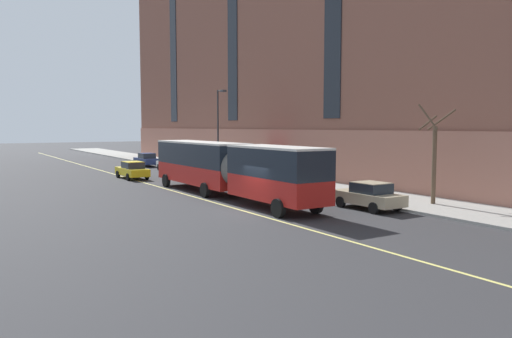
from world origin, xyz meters
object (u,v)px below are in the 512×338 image
at_px(parked_car_darkgray_2, 196,168).
at_px(parked_car_green_7, 293,184).
at_px(city_bus, 227,166).
at_px(parked_car_navy_3, 146,160).
at_px(parked_car_darkgray_5, 243,176).
at_px(street_lamp, 219,124).
at_px(parked_car_white_4, 171,163).
at_px(parked_car_champagne_1, 369,196).
at_px(street_tree_mid_block, 434,156).
at_px(taxi_cab, 132,170).

bearing_deg(parked_car_darkgray_2, parked_car_green_7, -89.92).
distance_m(city_bus, parked_car_navy_3, 28.25).
bearing_deg(parked_car_darkgray_5, street_lamp, 75.94).
bearing_deg(parked_car_white_4, parked_car_green_7, -90.30).
height_order(city_bus, parked_car_darkgray_5, city_bus).
bearing_deg(parked_car_navy_3, parked_car_darkgray_2, -89.74).
bearing_deg(parked_car_white_4, parked_car_navy_3, 91.60).
bearing_deg(parked_car_navy_3, parked_car_green_7, -89.84).
xyz_separation_m(parked_car_champagne_1, parked_car_navy_3, (-0.27, 36.17, -0.00)).
distance_m(parked_car_darkgray_5, street_tree_mid_block, 15.62).
relative_size(parked_car_navy_3, parked_car_white_4, 0.93).
distance_m(parked_car_navy_3, parked_car_white_4, 7.18).
bearing_deg(parked_car_darkgray_5, parked_car_champagne_1, -88.92).
bearing_deg(city_bus, street_tree_mid_block, -47.39).
relative_size(city_bus, parked_car_darkgray_2, 3.91).
relative_size(parked_car_white_4, parked_car_green_7, 1.03).
relative_size(city_bus, parked_car_white_4, 3.98).
relative_size(parked_car_navy_3, street_lamp, 0.55).
height_order(parked_car_white_4, street_lamp, street_lamp).
bearing_deg(parked_car_darkgray_2, parked_car_navy_3, 90.26).
relative_size(parked_car_darkgray_2, parked_car_white_4, 1.02).
height_order(parked_car_darkgray_2, parked_car_white_4, same).
height_order(parked_car_champagne_1, street_tree_mid_block, street_tree_mid_block).
bearing_deg(city_bus, street_lamp, 64.39).
distance_m(city_bus, parked_car_green_7, 4.80).
xyz_separation_m(city_bus, parked_car_navy_3, (4.36, 27.88, -1.30)).
relative_size(parked_car_green_7, street_tree_mid_block, 0.78).
bearing_deg(parked_car_green_7, parked_car_navy_3, 90.16).
bearing_deg(parked_car_darkgray_2, parked_car_white_4, 88.75).
distance_m(parked_car_champagne_1, parked_car_green_7, 7.05).
bearing_deg(parked_car_darkgray_2, street_tree_mid_block, -79.88).
height_order(parked_car_navy_3, parked_car_white_4, same).
bearing_deg(parked_car_darkgray_5, taxi_cab, 121.53).
bearing_deg(parked_car_white_4, parked_car_darkgray_2, -91.25).
relative_size(parked_car_white_4, street_lamp, 0.59).
relative_size(parked_car_navy_3, street_tree_mid_block, 0.75).
xyz_separation_m(parked_car_darkgray_5, street_lamp, (1.93, 7.72, 4.15)).
height_order(parked_car_champagne_1, parked_car_navy_3, same).
xyz_separation_m(street_tree_mid_block, street_lamp, (-2.37, 22.58, 1.99)).
distance_m(parked_car_champagne_1, parked_car_darkgray_5, 13.73).
bearing_deg(street_lamp, parked_car_navy_3, 97.51).
height_order(parked_car_navy_3, street_tree_mid_block, street_tree_mid_block).
xyz_separation_m(parked_car_darkgray_2, parked_car_navy_3, (-0.06, 13.50, -0.00)).
xyz_separation_m(taxi_cab, street_tree_mid_block, (10.18, -24.45, 2.16)).
bearing_deg(street_tree_mid_block, parked_car_navy_3, 96.59).
height_order(parked_car_champagne_1, parked_car_darkgray_2, same).
xyz_separation_m(parked_car_navy_3, taxi_cab, (-5.87, -12.86, 0.00)).
relative_size(parked_car_darkgray_5, street_lamp, 0.59).
bearing_deg(city_bus, parked_car_champagne_1, -60.82).
bearing_deg(street_lamp, parked_car_darkgray_2, 147.02).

